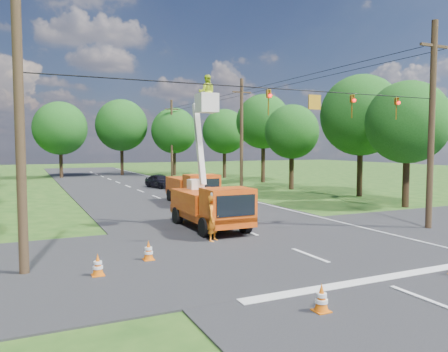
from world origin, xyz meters
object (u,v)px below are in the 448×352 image
bucket_truck (211,197)px  traffic_cone_3 (244,207)px  traffic_cone_2 (240,217)px  traffic_cone_4 (149,251)px  traffic_cone_5 (98,265)px  tree_right_b (361,115)px  tree_right_d (263,122)px  ground_worker (214,218)px  tree_right_c (292,132)px  pole_left (20,131)px  distant_car (160,181)px  tree_far_b (121,125)px  traffic_cone_7 (228,196)px  tree_right_a (408,122)px  pole_right_far (172,138)px  second_truck (192,188)px  pole_right_near (432,124)px  tree_far_a (60,128)px  pole_right_mid (242,134)px  traffic_cone_0 (321,298)px  tree_right_e (224,132)px  tree_far_c (174,131)px

bucket_truck → traffic_cone_3: size_ratio=10.53×
traffic_cone_2 → traffic_cone_4: 8.02m
traffic_cone_5 → tree_right_b: bearing=30.6°
tree_right_d → traffic_cone_4: bearing=-126.9°
tree_right_d → bucket_truck: bearing=-125.3°
ground_worker → tree_right_c: bearing=6.5°
traffic_cone_2 → pole_left: (-10.20, -4.99, 4.14)m
distant_car → tree_right_c: bearing=-43.1°
ground_worker → traffic_cone_3: (4.71, 6.31, -0.63)m
traffic_cone_3 → traffic_cone_4: (-8.03, -8.17, 0.00)m
tree_far_b → traffic_cone_7: bearing=-87.6°
traffic_cone_5 → tree_right_a: bearing=19.1°
ground_worker → tree_right_c: (15.40, 17.23, 4.32)m
tree_far_b → pole_right_far: bearing=-42.3°
second_truck → traffic_cone_4: (-6.75, -13.40, -0.76)m
traffic_cone_5 → second_truck: bearing=59.2°
pole_right_near → tree_far_a: size_ratio=1.05×
traffic_cone_5 → distant_car: bearing=69.5°
tree_right_b → second_truck: bearing=174.6°
traffic_cone_2 → pole_right_near: bearing=-32.6°
ground_worker → pole_right_near: size_ratio=0.20×
pole_right_near → tree_far_a: 45.08m
bucket_truck → distant_car: 21.39m
pole_right_mid → tree_far_b: 25.65m
traffic_cone_4 → bucket_truck: bearing=46.0°
ground_worker → traffic_cone_2: size_ratio=2.79×
traffic_cone_2 → traffic_cone_3: 3.59m
traffic_cone_3 → pole_left: bearing=-146.1°
pole_right_far → tree_far_b: 7.63m
traffic_cone_2 → ground_worker: bearing=-132.0°
pole_right_near → pole_right_mid: 20.00m
tree_right_c → tree_far_b: tree_far_b is taller
tree_far_a → traffic_cone_0: bearing=-87.7°
pole_left → tree_right_c: 29.61m
second_truck → tree_right_e: 25.50m
traffic_cone_0 → tree_right_e: size_ratio=0.08×
tree_right_d → tree_right_c: bearing=-101.3°
pole_right_near → tree_right_b: bearing=61.6°
pole_right_far → tree_far_a: bearing=167.5°
distant_car → pole_right_mid: 9.20m
distant_car → tree_far_c: 18.80m
traffic_cone_2 → pole_right_near: 10.41m
traffic_cone_5 → tree_right_c: size_ratio=0.09×
traffic_cone_7 → pole_right_far: size_ratio=0.07×
second_truck → tree_right_c: tree_right_c is taller
second_truck → traffic_cone_0: size_ratio=8.21×
traffic_cone_2 → pole_right_mid: size_ratio=0.07×
ground_worker → traffic_cone_7: (6.52, 12.30, -0.63)m
ground_worker → traffic_cone_4: bearing=167.5°
traffic_cone_2 → tree_right_e: tree_right_e is taller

